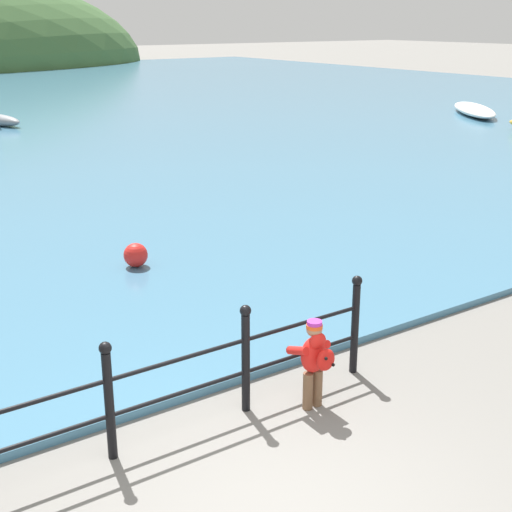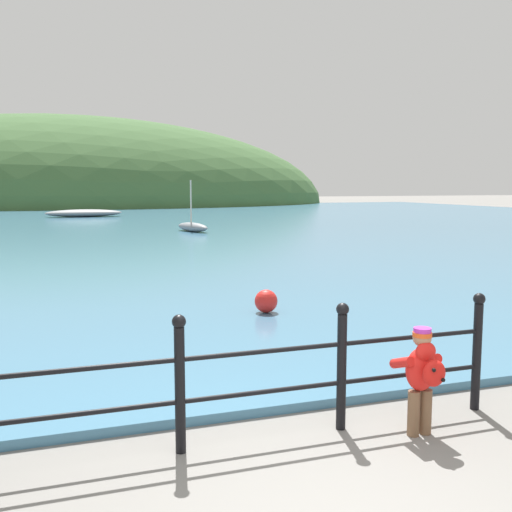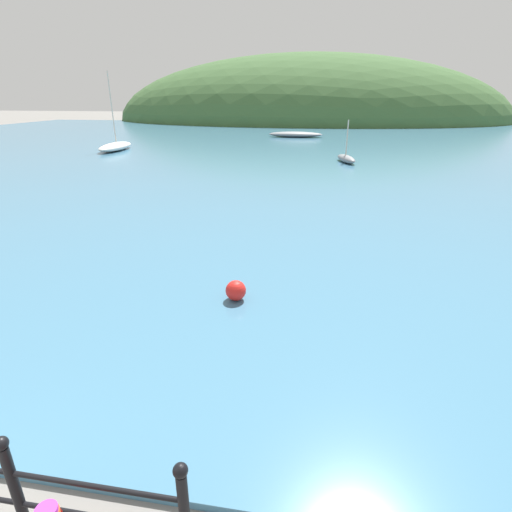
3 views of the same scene
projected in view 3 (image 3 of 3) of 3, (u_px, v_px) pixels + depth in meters
The scene contains 6 objects.
water at pixel (284, 146), 31.67m from camera, with size 80.00×60.00×0.10m, color teal.
far_hillside at pixel (306, 121), 63.09m from camera, with size 59.95×32.97×19.52m.
boat_green_fishing at pixel (346, 158), 23.49m from camera, with size 1.33×2.53×2.39m.
boat_twin_mast at pixel (115, 146), 28.55m from camera, with size 1.63×4.33×5.24m.
boat_blue_hull at pixel (295, 134), 37.66m from camera, with size 5.04×1.52×0.51m.
mooring_buoy at pixel (236, 290), 7.66m from camera, with size 0.40×0.40×0.40m, color red.
Camera 3 is at (3.18, -0.56, 3.78)m, focal length 28.00 mm.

